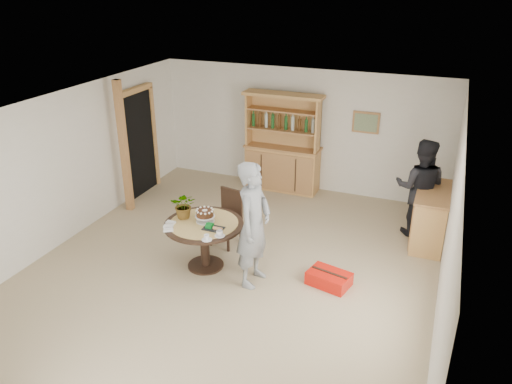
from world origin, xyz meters
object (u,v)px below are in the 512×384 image
object	(u,v)px
sideboard	(431,217)
teen_boy	(254,225)
adult_person	(420,188)
hutch	(283,158)
dining_chair	(228,214)
red_suitcase	(329,279)
dining_table	(204,232)

from	to	relation	value
sideboard	teen_boy	bearing A→B (deg)	-136.44
sideboard	adult_person	distance (m)	0.51
hutch	dining_chair	xyz separation A→B (m)	(-0.10, -2.50, -0.15)
dining_chair	hutch	bearing A→B (deg)	98.89
dining_chair	teen_boy	distance (m)	1.31
adult_person	red_suitcase	size ratio (longest dim) A/B	2.55
adult_person	red_suitcase	bearing A→B (deg)	64.85
sideboard	red_suitcase	xyz separation A→B (m)	(-1.24, -1.87, -0.37)
hutch	red_suitcase	size ratio (longest dim) A/B	3.02
hutch	sideboard	size ratio (longest dim) A/B	1.62
dining_chair	red_suitcase	xyz separation A→B (m)	(1.90, -0.61, -0.43)
dining_table	teen_boy	xyz separation A→B (m)	(0.85, -0.10, 0.34)
dining_table	teen_boy	bearing A→B (deg)	-6.71
sideboard	adult_person	xyz separation A→B (m)	(-0.24, 0.23, 0.39)
dining_chair	teen_boy	xyz separation A→B (m)	(0.83, -0.93, 0.41)
adult_person	teen_boy	bearing A→B (deg)	49.92
dining_table	adult_person	world-z (taller)	adult_person
teen_boy	red_suitcase	world-z (taller)	teen_boy
adult_person	red_suitcase	world-z (taller)	adult_person
teen_boy	red_suitcase	bearing A→B (deg)	-69.29
dining_chair	red_suitcase	world-z (taller)	dining_chair
dining_table	dining_chair	bearing A→B (deg)	88.94
adult_person	dining_chair	bearing A→B (deg)	27.61
teen_boy	red_suitcase	distance (m)	1.39
dining_chair	adult_person	size ratio (longest dim) A/B	0.55
sideboard	teen_boy	size ratio (longest dim) A/B	0.67
dining_chair	teen_boy	size ratio (longest dim) A/B	0.50
hutch	dining_chair	world-z (taller)	hutch
dining_chair	dining_table	bearing A→B (deg)	-79.95
hutch	teen_boy	size ratio (longest dim) A/B	1.08
dining_table	red_suitcase	distance (m)	1.99
hutch	sideboard	bearing A→B (deg)	-22.21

